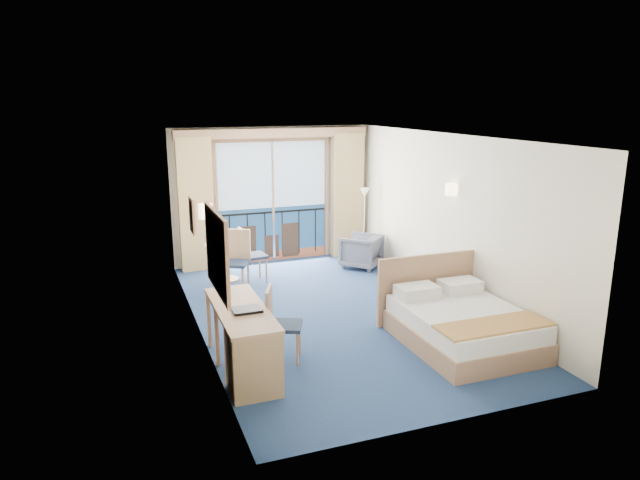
{
  "coord_description": "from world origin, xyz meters",
  "views": [
    {
      "loc": [
        -3.03,
        -7.69,
        3.22
      ],
      "look_at": [
        -0.11,
        0.2,
        1.13
      ],
      "focal_mm": 32.0,
      "sensor_mm": 36.0,
      "label": 1
    }
  ],
  "objects_px": {
    "armchair": "(361,251)",
    "round_table": "(226,252)",
    "desk_chair": "(278,320)",
    "table_chair_b": "(236,257)",
    "floor_lamp": "(365,206)",
    "table_chair_a": "(249,252)",
    "nightstand": "(449,295)",
    "bed": "(461,323)",
    "desk": "(251,351)"
  },
  "relations": [
    {
      "from": "desk",
      "to": "nightstand",
      "type": "bearing_deg",
      "value": 20.94
    },
    {
      "from": "armchair",
      "to": "table_chair_a",
      "type": "xyz_separation_m",
      "value": [
        -2.27,
        -0.16,
        0.23
      ]
    },
    {
      "from": "nightstand",
      "to": "desk",
      "type": "relative_size",
      "value": 0.29
    },
    {
      "from": "desk_chair",
      "to": "table_chair_b",
      "type": "relative_size",
      "value": 0.91
    },
    {
      "from": "floor_lamp",
      "to": "round_table",
      "type": "relative_size",
      "value": 1.94
    },
    {
      "from": "bed",
      "to": "floor_lamp",
      "type": "height_order",
      "value": "floor_lamp"
    },
    {
      "from": "nightstand",
      "to": "floor_lamp",
      "type": "xyz_separation_m",
      "value": [
        -0.08,
        3.03,
        0.88
      ]
    },
    {
      "from": "nightstand",
      "to": "round_table",
      "type": "relative_size",
      "value": 0.65
    },
    {
      "from": "floor_lamp",
      "to": "desk_chair",
      "type": "xyz_separation_m",
      "value": [
        -2.91,
        -3.8,
        -0.59
      ]
    },
    {
      "from": "armchair",
      "to": "nightstand",
      "type": "bearing_deg",
      "value": 53.91
    },
    {
      "from": "table_chair_b",
      "to": "table_chair_a",
      "type": "bearing_deg",
      "value": 76.43
    },
    {
      "from": "floor_lamp",
      "to": "desk_chair",
      "type": "bearing_deg",
      "value": -127.49
    },
    {
      "from": "armchair",
      "to": "desk_chair",
      "type": "bearing_deg",
      "value": 8.65
    },
    {
      "from": "table_chair_a",
      "to": "desk_chair",
      "type": "bearing_deg",
      "value": 166.73
    },
    {
      "from": "desk_chair",
      "to": "round_table",
      "type": "xyz_separation_m",
      "value": [
        0.03,
        3.47,
        -0.02
      ]
    },
    {
      "from": "table_chair_a",
      "to": "table_chair_b",
      "type": "distance_m",
      "value": 0.47
    },
    {
      "from": "desk_chair",
      "to": "table_chair_a",
      "type": "bearing_deg",
      "value": 15.34
    },
    {
      "from": "desk_chair",
      "to": "nightstand",
      "type": "bearing_deg",
      "value": -53.34
    },
    {
      "from": "bed",
      "to": "armchair",
      "type": "height_order",
      "value": "bed"
    },
    {
      "from": "bed",
      "to": "table_chair_b",
      "type": "relative_size",
      "value": 1.83
    },
    {
      "from": "armchair",
      "to": "table_chair_a",
      "type": "bearing_deg",
      "value": -39.13
    },
    {
      "from": "floor_lamp",
      "to": "desk_chair",
      "type": "relative_size",
      "value": 1.56
    },
    {
      "from": "desk",
      "to": "table_chair_b",
      "type": "relative_size",
      "value": 1.63
    },
    {
      "from": "bed",
      "to": "table_chair_a",
      "type": "distance_m",
      "value": 4.15
    },
    {
      "from": "armchair",
      "to": "round_table",
      "type": "xyz_separation_m",
      "value": [
        -2.64,
        0.08,
        0.2
      ]
    },
    {
      "from": "desk_chair",
      "to": "table_chair_b",
      "type": "distance_m",
      "value": 2.88
    },
    {
      "from": "armchair",
      "to": "round_table",
      "type": "distance_m",
      "value": 2.65
    },
    {
      "from": "armchair",
      "to": "desk_chair",
      "type": "height_order",
      "value": "desk_chair"
    },
    {
      "from": "bed",
      "to": "desk_chair",
      "type": "xyz_separation_m",
      "value": [
        -2.44,
        0.38,
        0.25
      ]
    },
    {
      "from": "floor_lamp",
      "to": "round_table",
      "type": "bearing_deg",
      "value": -173.45
    },
    {
      "from": "armchair",
      "to": "table_chair_b",
      "type": "relative_size",
      "value": 0.68
    },
    {
      "from": "desk_chair",
      "to": "round_table",
      "type": "relative_size",
      "value": 1.24
    },
    {
      "from": "bed",
      "to": "desk_chair",
      "type": "bearing_deg",
      "value": 171.24
    },
    {
      "from": "armchair",
      "to": "desk",
      "type": "xyz_separation_m",
      "value": [
        -3.16,
        -3.95,
        0.12
      ]
    },
    {
      "from": "armchair",
      "to": "round_table",
      "type": "relative_size",
      "value": 0.92
    },
    {
      "from": "desk",
      "to": "desk_chair",
      "type": "distance_m",
      "value": 0.76
    },
    {
      "from": "armchair",
      "to": "table_chair_a",
      "type": "height_order",
      "value": "table_chair_a"
    },
    {
      "from": "table_chair_a",
      "to": "desk",
      "type": "bearing_deg",
      "value": 160.56
    },
    {
      "from": "floor_lamp",
      "to": "table_chair_a",
      "type": "height_order",
      "value": "floor_lamp"
    },
    {
      "from": "table_chair_b",
      "to": "floor_lamp",
      "type": "bearing_deg",
      "value": 45.97
    },
    {
      "from": "nightstand",
      "to": "armchair",
      "type": "distance_m",
      "value": 2.64
    },
    {
      "from": "nightstand",
      "to": "round_table",
      "type": "height_order",
      "value": "round_table"
    },
    {
      "from": "nightstand",
      "to": "table_chair_b",
      "type": "bearing_deg",
      "value": 144.0
    },
    {
      "from": "desk_chair",
      "to": "table_chair_b",
      "type": "bearing_deg",
      "value": 20.64
    },
    {
      "from": "armchair",
      "to": "floor_lamp",
      "type": "height_order",
      "value": "floor_lamp"
    },
    {
      "from": "nightstand",
      "to": "table_chair_b",
      "type": "distance_m",
      "value": 3.61
    },
    {
      "from": "nightstand",
      "to": "armchair",
      "type": "height_order",
      "value": "armchair"
    },
    {
      "from": "floor_lamp",
      "to": "table_chair_a",
      "type": "relative_size",
      "value": 1.51
    },
    {
      "from": "desk",
      "to": "desk_chair",
      "type": "xyz_separation_m",
      "value": [
        0.49,
        0.57,
        0.09
      ]
    },
    {
      "from": "floor_lamp",
      "to": "round_table",
      "type": "distance_m",
      "value": 2.97
    }
  ]
}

